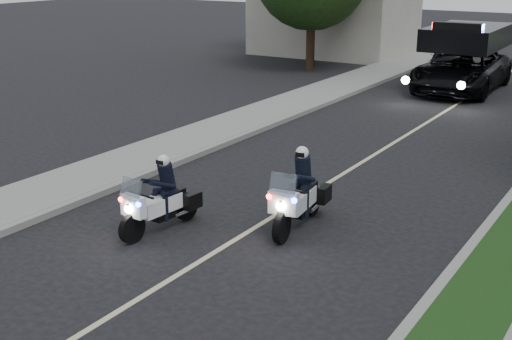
{
  "coord_description": "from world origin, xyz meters",
  "views": [
    {
      "loc": [
        6.94,
        -9.53,
        5.38
      ],
      "look_at": [
        -0.4,
        2.25,
        1.0
      ],
      "focal_mm": 48.1,
      "sensor_mm": 36.0,
      "label": 1
    }
  ],
  "objects": [
    {
      "name": "bicycle",
      "position": [
        -2.4,
        20.82,
        0.0
      ],
      "size": [
        0.7,
        1.75,
        0.9
      ],
      "primitive_type": "imported",
      "rotation": [
        0.0,
        0.0,
        -0.06
      ],
      "color": "black",
      "rests_on": "ground"
    },
    {
      "name": "sidewalk_left",
      "position": [
        -5.2,
        10.0,
        0.08
      ],
      "size": [
        2.0,
        60.0,
        0.16
      ],
      "primitive_type": "cube",
      "color": "gray",
      "rests_on": "ground"
    },
    {
      "name": "lane_marking",
      "position": [
        0.0,
        10.0,
        0.0
      ],
      "size": [
        0.12,
        50.0,
        0.01
      ],
      "primitive_type": "cube",
      "color": "#BFB78C",
      "rests_on": "ground"
    },
    {
      "name": "police_moto_right",
      "position": [
        0.75,
        2.05,
        0.0
      ],
      "size": [
        0.92,
        2.08,
        1.71
      ],
      "primitive_type": null,
      "rotation": [
        0.0,
        0.0,
        0.11
      ],
      "color": "silver",
      "rests_on": "ground"
    },
    {
      "name": "police_moto_left",
      "position": [
        -1.55,
        0.45,
        0.0
      ],
      "size": [
        0.83,
        1.92,
        1.58
      ],
      "primitive_type": null,
      "rotation": [
        0.0,
        0.0,
        -0.1
      ],
      "color": "white",
      "rests_on": "ground"
    },
    {
      "name": "police_suv",
      "position": [
        -0.67,
        18.59,
        0.0
      ],
      "size": [
        3.03,
        6.35,
        3.06
      ],
      "primitive_type": "imported",
      "rotation": [
        0.0,
        0.0,
        0.02
      ],
      "color": "black",
      "rests_on": "ground"
    },
    {
      "name": "tree_left_far",
      "position": [
        -9.12,
        21.51,
        0.0
      ],
      "size": [
        5.8,
        5.8,
        9.46
      ],
      "primitive_type": null,
      "rotation": [
        0.0,
        0.0,
        -0.02
      ],
      "color": "black",
      "rests_on": "ground"
    },
    {
      "name": "curb_left",
      "position": [
        -4.1,
        10.0,
        0.07
      ],
      "size": [
        0.2,
        60.0,
        0.15
      ],
      "primitive_type": "cube",
      "color": "gray",
      "rests_on": "ground"
    },
    {
      "name": "tree_left_near",
      "position": [
        -8.27,
        19.74,
        0.0
      ],
      "size": [
        7.05,
        7.05,
        8.93
      ],
      "primitive_type": null,
      "rotation": [
        0.0,
        0.0,
        -0.41
      ],
      "color": "#1D3C14",
      "rests_on": "ground"
    },
    {
      "name": "cyclist",
      "position": [
        -2.4,
        20.82,
        0.0
      ],
      "size": [
        0.69,
        0.5,
        1.81
      ],
      "primitive_type": "imported",
      "rotation": [
        0.0,
        0.0,
        3.25
      ],
      "color": "black",
      "rests_on": "ground"
    },
    {
      "name": "ground",
      "position": [
        0.0,
        0.0,
        0.0
      ],
      "size": [
        120.0,
        120.0,
        0.0
      ],
      "primitive_type": "plane",
      "color": "black",
      "rests_on": "ground"
    }
  ]
}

